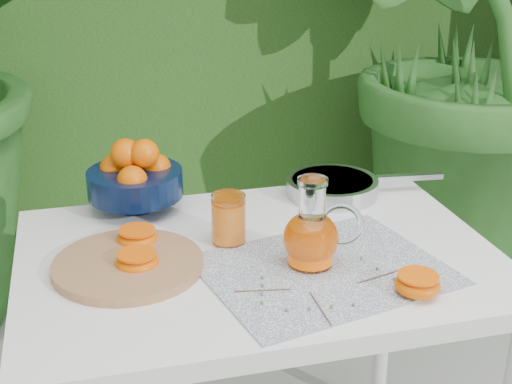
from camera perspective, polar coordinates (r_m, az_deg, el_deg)
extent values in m
imported|color=#2A5D20|center=(2.78, 14.90, 11.47)|extent=(2.69, 2.69, 1.90)
cube|color=white|center=(1.52, 0.19, -5.52)|extent=(1.00, 0.70, 0.04)
cylinder|color=white|center=(1.94, -15.54, -12.70)|extent=(0.04, 0.04, 0.71)
cylinder|color=white|center=(2.09, 10.21, -9.37)|extent=(0.04, 0.04, 0.71)
cube|color=#0C1E45|center=(1.44, 5.48, -6.23)|extent=(0.53, 0.45, 0.00)
cylinder|color=#A07548|center=(1.46, -10.19, -5.74)|extent=(0.34, 0.34, 0.02)
cylinder|color=black|center=(1.73, -9.54, -0.82)|extent=(0.10, 0.10, 0.04)
cylinder|color=black|center=(1.71, -9.64, 0.71)|extent=(0.26, 0.26, 0.06)
sphere|color=#E35D02|center=(1.74, -11.25, 1.83)|extent=(0.08, 0.08, 0.07)
sphere|color=#E35D02|center=(1.73, -7.98, 1.92)|extent=(0.08, 0.08, 0.07)
sphere|color=#E35D02|center=(1.65, -9.87, 0.89)|extent=(0.08, 0.08, 0.07)
sphere|color=#E35D02|center=(1.76, -9.53, 2.23)|extent=(0.08, 0.08, 0.07)
sphere|color=#E35D02|center=(1.70, -10.39, 3.02)|extent=(0.08, 0.08, 0.07)
sphere|color=#E35D02|center=(1.68, -8.92, 3.06)|extent=(0.08, 0.08, 0.07)
cylinder|color=white|center=(1.46, 4.35, -5.62)|extent=(0.12, 0.12, 0.01)
ellipsoid|color=white|center=(1.43, 4.42, -3.69)|extent=(0.15, 0.15, 0.11)
cylinder|color=white|center=(1.40, 4.51, -0.63)|extent=(0.07, 0.07, 0.07)
cylinder|color=white|center=(1.39, 4.56, 0.86)|extent=(0.08, 0.08, 0.01)
torus|color=white|center=(1.42, 6.82, -2.56)|extent=(0.09, 0.04, 0.09)
cylinder|color=#E35605|center=(1.44, 4.40, -4.11)|extent=(0.12, 0.12, 0.08)
cylinder|color=white|center=(1.53, -2.21, -2.12)|extent=(0.08, 0.08, 0.11)
cylinder|color=orange|center=(1.53, -2.20, -2.41)|extent=(0.07, 0.07, 0.09)
cylinder|color=orange|center=(1.51, -2.23, -0.85)|extent=(0.06, 0.06, 0.00)
cylinder|color=#ADADB1|center=(1.80, 6.10, 0.41)|extent=(0.25, 0.25, 0.04)
cylinder|color=silver|center=(1.80, 6.12, 0.92)|extent=(0.22, 0.22, 0.01)
cube|color=#ADADB1|center=(1.86, 12.19, 1.18)|extent=(0.17, 0.04, 0.01)
ellipsoid|color=#E35D02|center=(1.45, -9.48, -5.60)|extent=(0.11, 0.11, 0.04)
cylinder|color=orange|center=(1.44, -9.53, -4.91)|extent=(0.10, 0.10, 0.00)
ellipsoid|color=#E35D02|center=(1.55, -9.48, -3.69)|extent=(0.11, 0.11, 0.04)
cylinder|color=orange|center=(1.54, -9.53, -3.04)|extent=(0.10, 0.10, 0.00)
ellipsoid|color=#E35D02|center=(1.38, 12.78, -7.27)|extent=(0.11, 0.11, 0.04)
cylinder|color=orange|center=(1.37, 12.85, -6.56)|extent=(0.10, 0.10, 0.00)
cylinder|color=brown|center=(1.31, 5.18, -9.25)|extent=(0.00, 0.12, 0.00)
sphere|color=#52713B|center=(1.30, 2.49, -9.41)|extent=(0.01, 0.01, 0.01)
sphere|color=#52713B|center=(1.30, 4.29, -9.24)|extent=(0.01, 0.01, 0.01)
sphere|color=#52713B|center=(1.31, 6.07, -9.06)|extent=(0.01, 0.01, 0.01)
sphere|color=#52713B|center=(1.32, 7.81, -8.88)|extent=(0.01, 0.01, 0.01)
cylinder|color=brown|center=(1.44, 10.31, -6.51)|extent=(0.13, 0.04, 0.00)
sphere|color=#52713B|center=(1.49, 8.43, -5.25)|extent=(0.01, 0.01, 0.01)
sphere|color=#52713B|center=(1.45, 9.68, -6.02)|extent=(0.01, 0.01, 0.01)
sphere|color=#52713B|center=(1.42, 10.98, -6.82)|extent=(0.01, 0.01, 0.01)
sphere|color=#52713B|center=(1.39, 12.35, -7.66)|extent=(0.01, 0.01, 0.01)
cylinder|color=brown|center=(1.36, 0.48, -7.86)|extent=(0.10, 0.02, 0.00)
sphere|color=#52713B|center=(1.32, 0.47, -8.81)|extent=(0.01, 0.01, 0.01)
sphere|color=#52713B|center=(1.35, 0.48, -8.11)|extent=(0.01, 0.01, 0.01)
sphere|color=#52713B|center=(1.37, 0.48, -7.43)|extent=(0.01, 0.01, 0.01)
sphere|color=#52713B|center=(1.40, 0.49, -6.78)|extent=(0.01, 0.01, 0.01)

